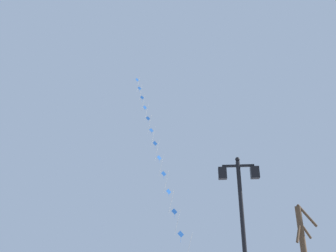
% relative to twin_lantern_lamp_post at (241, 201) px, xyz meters
% --- Properties ---
extents(twin_lantern_lamp_post, '(1.37, 0.28, 4.88)m').
position_rel_twin_lantern_lamp_post_xyz_m(twin_lantern_lamp_post, '(0.00, 0.00, 0.00)').
color(twin_lantern_lamp_post, black).
rests_on(twin_lantern_lamp_post, ground_plane).
extents(kite_train, '(7.13, 12.36, 22.68)m').
position_rel_twin_lantern_lamp_post_xyz_m(kite_train, '(-5.67, 19.16, 8.58)').
color(kite_train, brown).
rests_on(kite_train, ground_plane).
extents(bare_tree, '(1.39, 1.13, 4.22)m').
position_rel_twin_lantern_lamp_post_xyz_m(bare_tree, '(3.70, 6.90, -1.18)').
color(bare_tree, '#4C3826').
rests_on(bare_tree, ground_plane).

